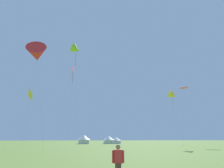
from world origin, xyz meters
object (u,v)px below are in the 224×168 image
person_spectator (118,165)px  festival_tent_right (84,139)px  kite_pink_parafoil (184,88)px  festival_tent_center (116,140)px  festival_tent_left (109,139)px  kite_yellow_diamond (30,95)px  kite_lime_delta (76,49)px  kite_red_diamond (73,71)px  kite_red_delta (37,54)px  kite_yellow_delta (172,95)px

person_spectator → festival_tent_right: festival_tent_right is taller
kite_pink_parafoil → festival_tent_center: bearing=129.6°
festival_tent_left → festival_tent_center: (2.92, 0.00, -0.26)m
kite_yellow_diamond → festival_tent_left: size_ratio=2.86×
kite_lime_delta → festival_tent_right: size_ratio=5.95×
kite_red_diamond → festival_tent_center: kite_red_diamond is taller
kite_red_delta → kite_yellow_diamond: 18.29m
person_spectator → festival_tent_left: size_ratio=0.39×
kite_pink_parafoil → kite_red_diamond: kite_red_diamond is taller
kite_red_diamond → festival_tent_right: size_ratio=4.22×
kite_red_diamond → kite_yellow_diamond: 12.95m
person_spectator → kite_yellow_delta: bearing=61.2°
kite_lime_delta → kite_red_diamond: 9.22m
kite_red_diamond → festival_tent_right: (3.91, 27.02, -17.40)m
kite_yellow_diamond → kite_red_delta: bearing=-75.3°
kite_pink_parafoil → festival_tent_left: bearing=133.9°
kite_yellow_diamond → festival_tent_right: size_ratio=2.61×
festival_tent_right → festival_tent_center: festival_tent_right is taller
festival_tent_right → kite_red_diamond: bearing=-98.2°
kite_red_diamond → festival_tent_left: bearing=63.9°
person_spectator → festival_tent_right: (-0.58, 69.56, 0.91)m
kite_pink_parafoil → kite_lime_delta: kite_lime_delta is taller
festival_tent_center → person_spectator: bearing=-99.5°
kite_red_diamond → kite_lime_delta: bearing=84.4°
kite_yellow_delta → festival_tent_center: size_ratio=3.64×
kite_pink_parafoil → person_spectator: bearing=-121.6°
kite_yellow_diamond → person_spectator: kite_yellow_diamond is taller
kite_yellow_delta → person_spectator: size_ratio=7.92×
person_spectator → kite_red_diamond: bearing=96.0°
kite_pink_parafoil → kite_yellow_diamond: 44.51m
kite_lime_delta → festival_tent_center: bearing=55.4°
kite_yellow_delta → person_spectator: bearing=-118.8°
kite_lime_delta → kite_yellow_delta: (24.67, -9.20, -14.97)m
kite_yellow_diamond → festival_tent_left: (22.00, 32.53, -9.75)m
kite_yellow_diamond → kite_yellow_delta: 33.84m
kite_pink_parafoil → kite_lime_delta: 35.11m
kite_pink_parafoil → kite_red_delta: (-38.13, -28.48, -3.15)m
kite_pink_parafoil → festival_tent_center: 32.15m
kite_yellow_delta → kite_red_diamond: bearing=168.6°
kite_red_delta → kite_yellow_delta: bearing=31.6°
kite_red_delta → festival_tent_right: (8.06, 50.03, -12.32)m
kite_lime_delta → kite_yellow_diamond: bearing=-133.5°
kite_red_delta → kite_yellow_delta: kite_red_delta is taller
kite_red_diamond → kite_yellow_diamond: (-8.74, -5.52, -7.80)m
festival_tent_right → kite_yellow_delta: bearing=-56.6°
kite_lime_delta → person_spectator: kite_lime_delta is taller
kite_pink_parafoil → festival_tent_right: (-30.07, 21.55, -15.47)m
kite_red_delta → festival_tent_left: 54.42m
festival_tent_center → festival_tent_right: bearing=180.0°
kite_yellow_diamond → kite_yellow_delta: (33.82, 0.45, 1.06)m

